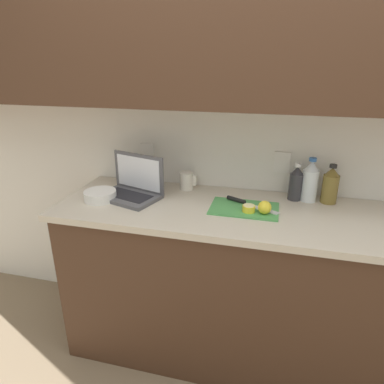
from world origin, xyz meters
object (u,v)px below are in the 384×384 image
Objects in this scene: bottle_green_soda at (330,186)px; bowl_white at (100,195)px; cutting_board at (244,208)px; lemon_half_cut at (249,208)px; measuring_cup at (187,181)px; laptop at (132,187)px; lemon_whole_beside at (265,207)px; bottle_oil_tall at (310,182)px; knife at (243,202)px; bottle_water_clear at (296,183)px.

bowl_white is at bearing -167.35° from bottle_green_soda.
lemon_half_cut is (0.03, -0.04, 0.02)m from cutting_board.
measuring_cup is (-0.36, 0.21, 0.05)m from cutting_board.
laptop is 0.18m from bowl_white.
lemon_whole_beside is at bearing -28.45° from measuring_cup.
laptop is 1.81× the size of bottle_green_soda.
lemon_whole_beside is at bearing -23.99° from cutting_board.
bowl_white is (-1.11, -0.27, -0.08)m from bottle_oil_tall.
lemon_whole_beside is at bearing -142.54° from bottle_green_soda.
lemon_half_cut is 0.62× the size of measuring_cup.
knife is 0.10m from lemon_half_cut.
bottle_green_soda is 1.04× the size of bottle_water_clear.
bottle_oil_tall is 1.17× the size of bottle_water_clear.
laptop is 0.97m from bottle_oil_tall.
laptop is 0.63m from cutting_board.
lemon_whole_beside reaches higher than lemon_half_cut.
laptop reaches higher than bowl_white.
measuring_cup is at bearing -178.10° from knife.
cutting_board is 0.34m from bottle_water_clear.
lemon_half_cut is 0.48m from bottle_green_soda.
measuring_cup is 0.60× the size of bowl_white.
lemon_whole_beside is at bearing 11.84° from laptop.
bottle_oil_tall reaches higher than bottle_green_soda.
bottle_green_soda is 1.24m from bowl_white.
bottle_water_clear is 1.18× the size of bowl_white.
knife is 0.47m from bottle_green_soda.
cutting_board is at bearing -154.66° from bottle_green_soda.
laptop is 1.35× the size of knife.
lemon_half_cut is 0.81m from bowl_white.
bowl_white is (-1.21, -0.27, -0.07)m from bottle_green_soda.
lemon_half_cut is at bearing -132.87° from bottle_water_clear.
bottle_oil_tall is at bearing 48.43° from lemon_whole_beside.
bottle_oil_tall is at bearing 13.80° from bowl_white.
lemon_whole_beside is (0.73, -0.07, -0.01)m from laptop.
bottle_oil_tall is (0.22, 0.25, 0.07)m from lemon_whole_beside.
cutting_board is at bearing 5.00° from bowl_white.
bottle_green_soda is (1.06, 0.18, 0.04)m from laptop.
knife is 1.64× the size of bowl_white.
laptop is 0.66m from lemon_half_cut.
bottle_oil_tall is at bearing 27.91° from laptop.
bottle_water_clear reaches higher than bowl_white.
bottle_green_soda is at bearing -0.30° from measuring_cup.
knife is 0.31m from bottle_water_clear.
bottle_water_clear is at bearing 59.12° from lemon_whole_beside.
knife is at bearing 103.38° from cutting_board.
bottle_green_soda reaches higher than bottle_water_clear.
knife is 4.43× the size of lemon_half_cut.
laptop reaches higher than measuring_cup.
laptop is 0.32m from measuring_cup.
knife is at bearing 112.31° from lemon_half_cut.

